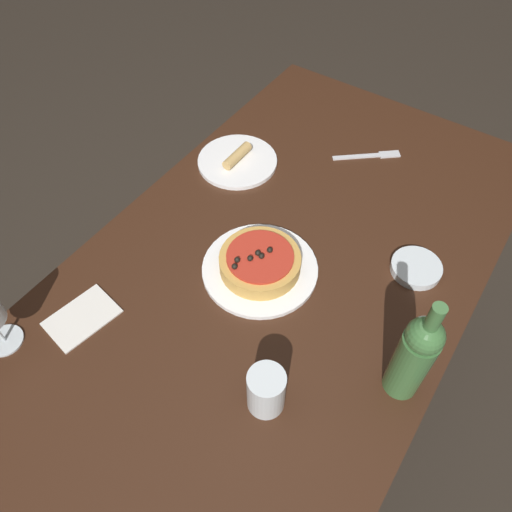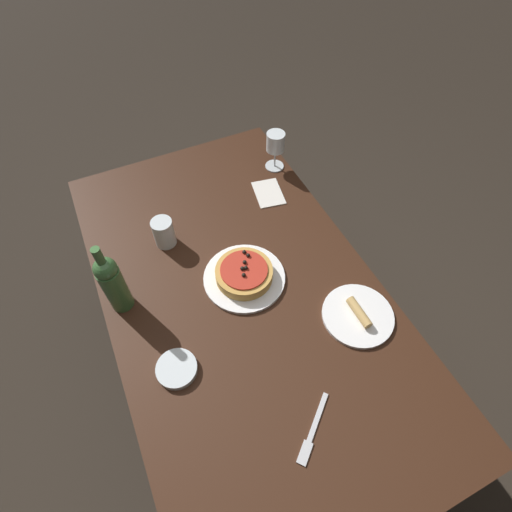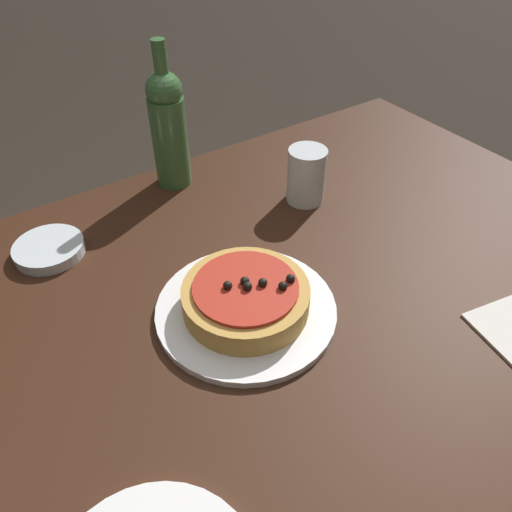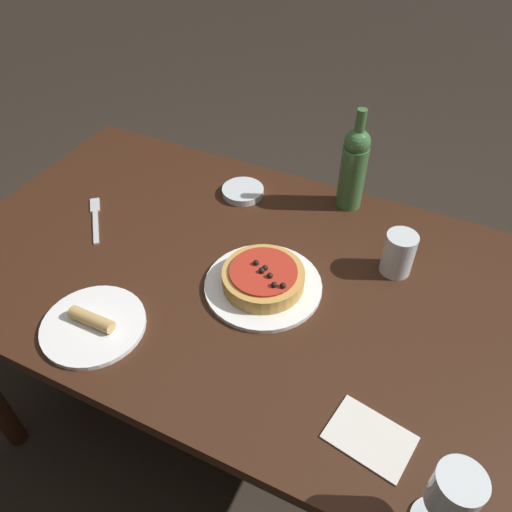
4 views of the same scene
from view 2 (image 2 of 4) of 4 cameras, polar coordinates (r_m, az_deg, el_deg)
name	(u,v)px [view 2 (image 2 of 4)]	position (r m, az deg, el deg)	size (l,w,h in m)	color
ground_plane	(246,373)	(2.05, -1.41, -16.41)	(14.00, 14.00, 0.00)	#2D261E
dining_table	(242,303)	(1.42, -1.96, -6.74)	(1.57, 0.88, 0.78)	#381E11
dinner_plate	(244,278)	(1.36, -1.69, -3.11)	(0.28, 0.28, 0.01)	white
pizza	(244,273)	(1.34, -1.71, -2.44)	(0.19, 0.19, 0.06)	gold
wine_glass	(275,144)	(1.68, 2.80, 15.73)	(0.08, 0.08, 0.17)	silver
wine_bottle	(112,283)	(1.29, -19.83, -3.58)	(0.07, 0.07, 0.29)	#3D6B38
water_cup	(164,232)	(1.46, -13.03, 3.29)	(0.08, 0.08, 0.11)	silver
side_bowl	(177,369)	(1.23, -11.26, -15.52)	(0.12, 0.12, 0.02)	silver
fork	(312,432)	(1.18, 8.02, -23.68)	(0.14, 0.17, 0.00)	silver
side_plate	(358,315)	(1.33, 14.35, -8.16)	(0.23, 0.23, 0.04)	white
paper_napkin	(268,193)	(1.63, 1.79, 8.99)	(0.17, 0.13, 0.00)	silver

